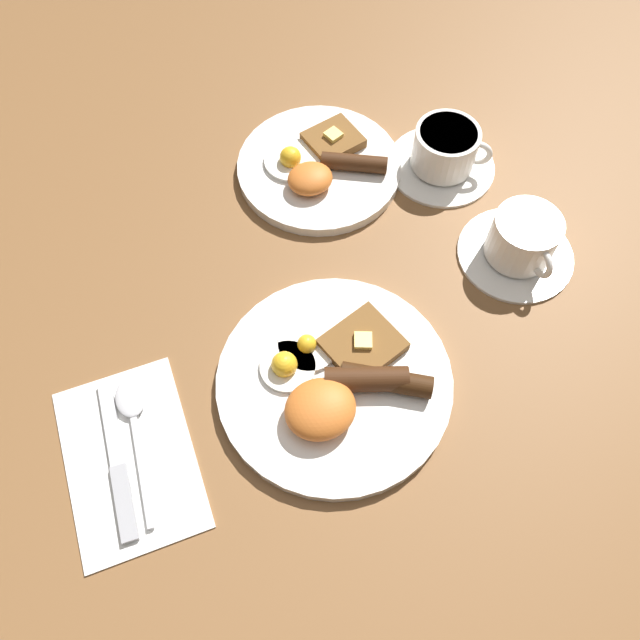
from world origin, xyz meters
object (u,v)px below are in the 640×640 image
object	(u,v)px
teacup_far	(445,153)
knife	(118,467)
teacup_near	(521,242)
breakfast_plate_near	(336,381)
spoon	(133,413)
breakfast_plate_far	(319,166)

from	to	relation	value
teacup_far	knife	bearing A→B (deg)	-153.37
teacup_near	breakfast_plate_near	bearing A→B (deg)	-163.71
teacup_far	spoon	xyz separation A→B (m)	(-0.48, -0.20, -0.02)
breakfast_plate_near	knife	world-z (taller)	breakfast_plate_near
breakfast_plate_near	knife	bearing A→B (deg)	-178.83
breakfast_plate_far	spoon	world-z (taller)	breakfast_plate_far
breakfast_plate_near	teacup_near	size ratio (longest dim) A/B	1.82
breakfast_plate_far	knife	world-z (taller)	breakfast_plate_far
teacup_near	spoon	distance (m)	0.50
teacup_far	knife	size ratio (longest dim) A/B	0.83
breakfast_plate_near	knife	xyz separation A→B (m)	(-0.25, -0.01, -0.01)
breakfast_plate_near	breakfast_plate_far	distance (m)	0.32
breakfast_plate_near	knife	distance (m)	0.25
breakfast_plate_far	breakfast_plate_near	bearing A→B (deg)	-108.04
breakfast_plate_far	spoon	bearing A→B (deg)	-141.40
knife	spoon	distance (m)	0.06
breakfast_plate_near	teacup_far	size ratio (longest dim) A/B	1.80
breakfast_plate_near	teacup_near	world-z (taller)	teacup_near
breakfast_plate_far	teacup_far	xyz separation A→B (m)	(0.16, -0.05, 0.02)
knife	spoon	size ratio (longest dim) A/B	1.05
breakfast_plate_far	teacup_far	size ratio (longest dim) A/B	1.51
breakfast_plate_near	teacup_near	bearing A→B (deg)	16.29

